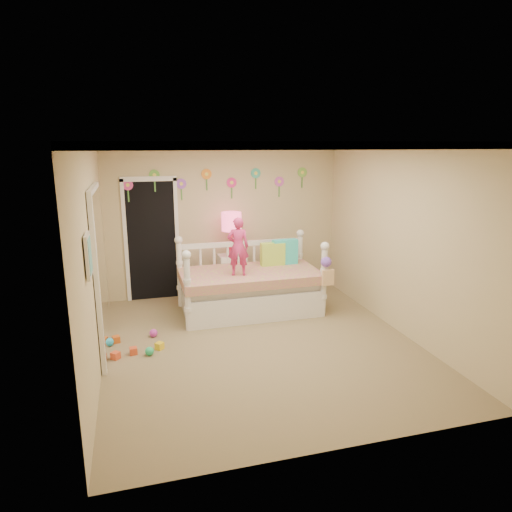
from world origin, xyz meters
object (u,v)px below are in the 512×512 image
object	(u,v)px
daybed	(249,275)
child	(238,247)
nightstand	(232,276)
table_lamp	(232,227)

from	to	relation	value
daybed	child	distance (m)	0.58
daybed	child	bearing A→B (deg)	-141.64
child	nightstand	xyz separation A→B (m)	(0.10, 0.89, -0.72)
child	table_lamp	world-z (taller)	child
child	table_lamp	xyz separation A→B (m)	(0.10, 0.89, 0.14)
child	nightstand	bearing A→B (deg)	-83.88
daybed	child	xyz separation A→B (m)	(-0.22, -0.17, 0.51)
table_lamp	nightstand	bearing A→B (deg)	93.58
daybed	table_lamp	size ratio (longest dim) A/B	2.99
nightstand	table_lamp	distance (m)	0.86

